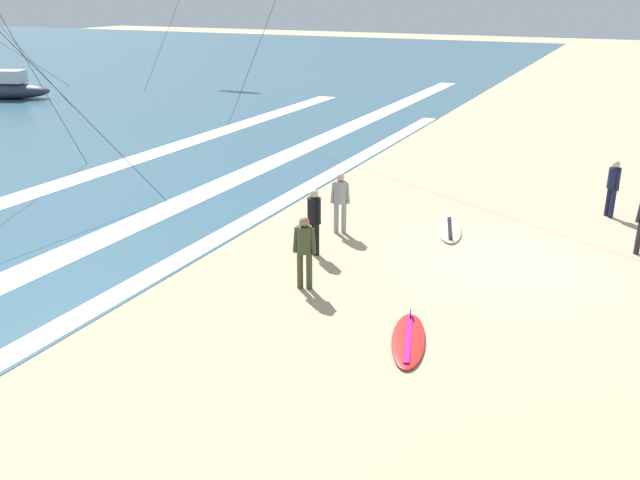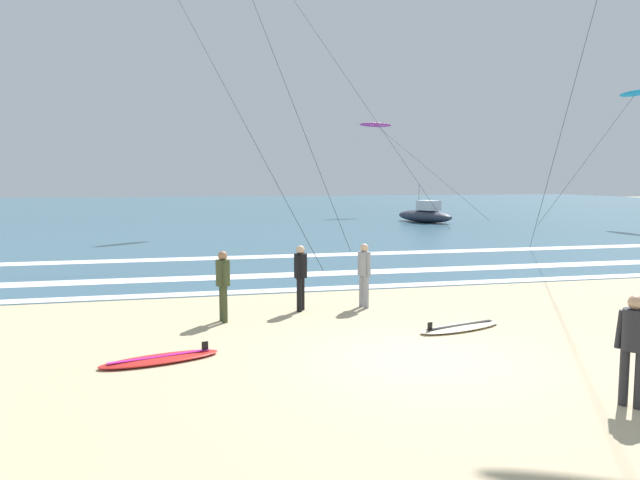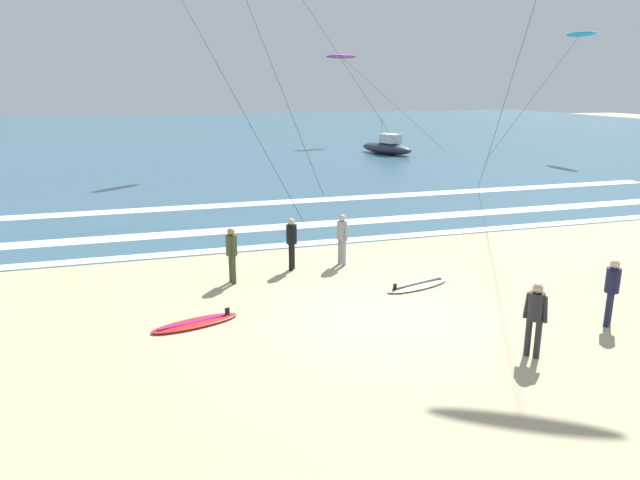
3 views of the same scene
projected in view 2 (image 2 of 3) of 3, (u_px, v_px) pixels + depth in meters
name	position (u px, v px, depth m)	size (l,w,h in m)	color
ground_plane	(419.00, 359.00, 10.69)	(160.00, 160.00, 0.00)	tan
ocean_surface	(223.00, 210.00, 60.74)	(140.00, 90.00, 0.01)	#386075
wave_foam_shoreline	(271.00, 291.00, 17.15)	(37.91, 0.63, 0.01)	white
wave_foam_mid_break	(356.00, 272.00, 20.46)	(57.78, 1.01, 0.01)	white
wave_foam_outer_break	(293.00, 256.00, 24.81)	(42.42, 1.05, 0.01)	white
surfer_background_far	(301.00, 272.00, 14.52)	(0.33, 0.49, 1.60)	black
surfer_left_near	(634.00, 340.00, 8.39)	(0.36, 0.47, 1.60)	#232328
surfer_foreground_main	(364.00, 269.00, 14.91)	(0.32, 0.51, 1.60)	gray
surfer_left_far	(223.00, 279.00, 13.42)	(0.32, 0.52, 1.60)	#384223
surfboard_left_pile	(160.00, 359.00, 10.58)	(2.18, 1.15, 0.25)	red
surfboard_right_spare	(460.00, 327.00, 12.82)	(2.18, 1.16, 0.25)	beige
kite_cyan_far_left	(636.00, 94.00, 40.57)	(7.63, 3.22, 9.14)	#23A8C6
kite_magenta_far_right	(376.00, 125.00, 51.55)	(7.99, 9.32, 7.96)	#CC2384
offshore_boat	(425.00, 215.00, 43.60)	(3.45, 5.46, 2.70)	#2D3342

